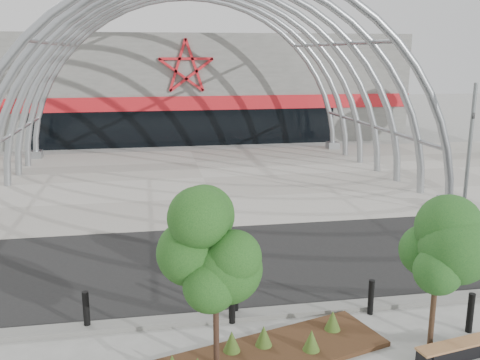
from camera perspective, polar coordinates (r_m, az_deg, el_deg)
ground at (r=14.48m, az=2.83°, el=-13.75°), size 140.00×140.00×0.00m
road at (r=17.60m, az=0.29°, el=-8.61°), size 140.00×7.00×0.02m
forecourt at (r=28.96m, az=-3.95°, el=0.22°), size 60.00×17.00×0.04m
kerb at (r=14.23m, az=3.06°, el=-13.98°), size 60.00×0.50×0.12m
arena_building at (r=46.17m, az=-6.45°, el=10.06°), size 34.00×15.24×8.00m
vault_canopy at (r=28.96m, az=-3.95°, el=0.21°), size 20.80×15.80×20.36m
planting_bed at (r=12.45m, az=2.45°, el=-17.87°), size 5.86×3.24×0.59m
signal_pole at (r=23.37m, az=23.28°, el=3.09°), size 0.24×0.78×5.47m
street_tree_0 at (r=10.91m, az=-2.66°, el=-6.88°), size 1.72×1.72×3.93m
street_tree_1 at (r=12.44m, az=20.48°, el=-6.01°), size 1.56×1.56×3.69m
bench_1 at (r=13.24m, az=21.85°, el=-16.64°), size 1.88×0.74×0.38m
bollard_0 at (r=13.89m, az=-16.08°, el=-13.25°), size 0.16×0.16×0.99m
bollard_1 at (r=13.66m, az=-0.86°, el=-13.04°), size 0.17×0.17×1.04m
bollard_2 at (r=14.07m, az=-0.49°, el=-12.39°), size 0.15×0.15×0.97m
bollard_3 at (r=14.49m, az=13.79°, el=-12.05°), size 0.15×0.15×0.94m
bollard_4 at (r=14.38m, az=23.36°, el=-12.88°), size 0.16×0.16×1.00m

